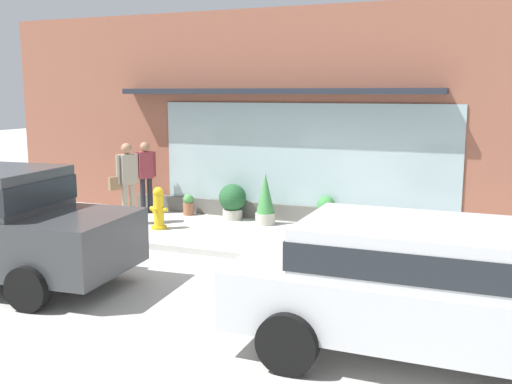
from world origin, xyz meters
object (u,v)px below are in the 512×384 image
at_px(pedestrian_passerby, 146,171).
at_px(potted_plant_by_entrance, 233,200).
at_px(parked_car_silver, 428,283).
at_px(potted_plant_corner_tall, 188,204).
at_px(fire_hydrant, 159,208).
at_px(potted_plant_doorstep, 265,200).
at_px(potted_plant_window_right, 326,209).
at_px(pedestrian_with_handbag, 127,177).

relative_size(pedestrian_passerby, potted_plant_by_entrance, 2.10).
bearing_deg(parked_car_silver, potted_plant_corner_tall, 136.19).
height_order(fire_hydrant, parked_car_silver, parked_car_silver).
relative_size(fire_hydrant, potted_plant_doorstep, 0.80).
bearing_deg(parked_car_silver, potted_plant_doorstep, 125.82).
relative_size(potted_plant_doorstep, potted_plant_by_entrance, 1.39).
bearing_deg(fire_hydrant, potted_plant_window_right, 27.95).
relative_size(pedestrian_with_handbag, potted_plant_window_right, 2.80).
bearing_deg(potted_plant_window_right, potted_plant_corner_tall, -176.76).
bearing_deg(pedestrian_passerby, pedestrian_with_handbag, -127.60).
relative_size(parked_car_silver, potted_plant_doorstep, 3.88).
distance_m(pedestrian_with_handbag, potted_plant_by_entrance, 2.38).
xyz_separation_m(fire_hydrant, potted_plant_window_right, (3.14, 1.66, -0.09)).
bearing_deg(potted_plant_by_entrance, potted_plant_window_right, 6.11).
xyz_separation_m(parked_car_silver, potted_plant_doorstep, (-3.93, 5.43, -0.31)).
height_order(fire_hydrant, potted_plant_corner_tall, fire_hydrant).
bearing_deg(fire_hydrant, parked_car_silver, -35.80).
height_order(potted_plant_doorstep, potted_plant_by_entrance, potted_plant_doorstep).
bearing_deg(potted_plant_doorstep, pedestrian_with_handbag, -158.77).
bearing_deg(fire_hydrant, potted_plant_by_entrance, 54.24).
xyz_separation_m(pedestrian_with_handbag, pedestrian_passerby, (-0.27, 1.17, -0.04)).
height_order(fire_hydrant, pedestrian_passerby, pedestrian_passerby).
bearing_deg(pedestrian_passerby, parked_car_silver, -89.03).
height_order(pedestrian_with_handbag, pedestrian_passerby, pedestrian_with_handbag).
height_order(pedestrian_passerby, potted_plant_doorstep, pedestrian_passerby).
xyz_separation_m(fire_hydrant, potted_plant_corner_tall, (-0.11, 1.48, -0.19)).
height_order(fire_hydrant, pedestrian_with_handbag, pedestrian_with_handbag).
distance_m(potted_plant_window_right, potted_plant_by_entrance, 2.11).
bearing_deg(fire_hydrant, pedestrian_passerby, 130.74).
bearing_deg(pedestrian_with_handbag, parked_car_silver, 83.98).
bearing_deg(parked_car_silver, potted_plant_by_entrance, 130.31).
bearing_deg(potted_plant_window_right, potted_plant_by_entrance, -173.89).
height_order(parked_car_silver, potted_plant_by_entrance, parked_car_silver).
bearing_deg(potted_plant_corner_tall, pedestrian_with_handbag, -119.37).
bearing_deg(pedestrian_with_handbag, potted_plant_window_right, 137.85).
xyz_separation_m(parked_car_silver, potted_plant_window_right, (-2.71, 5.88, -0.50)).
height_order(pedestrian_with_handbag, potted_plant_window_right, pedestrian_with_handbag).
relative_size(parked_car_silver, potted_plant_corner_tall, 8.87).
distance_m(pedestrian_with_handbag, parked_car_silver, 8.00).
relative_size(pedestrian_passerby, potted_plant_window_right, 2.68).
bearing_deg(potted_plant_by_entrance, parked_car_silver, -49.64).
relative_size(fire_hydrant, potted_plant_window_right, 1.41).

